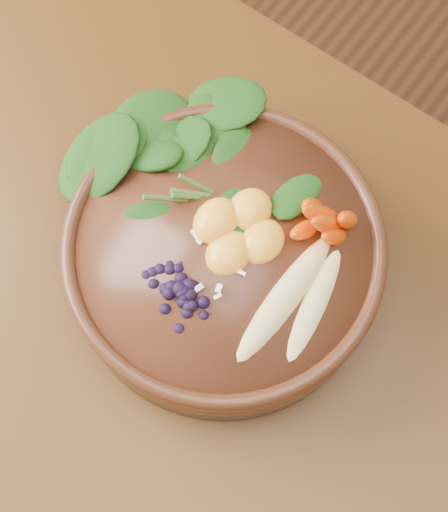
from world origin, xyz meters
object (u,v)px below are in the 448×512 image
at_px(dining_table, 310,509).
at_px(mandarin_cluster, 239,225).
at_px(banana_halves, 301,296).
at_px(stoneware_bowl, 224,259).
at_px(carrot_cluster, 331,201).
at_px(blueberry_pile, 179,288).
at_px(kale_heap, 231,158).

xyz_separation_m(dining_table, mandarin_cluster, (-0.22, 0.16, 0.20)).
relative_size(dining_table, banana_halves, 8.83).
bearing_deg(stoneware_bowl, carrot_cluster, 51.59).
bearing_deg(banana_halves, stoneware_bowl, -177.26).
bearing_deg(dining_table, blueberry_pile, 162.34).
relative_size(stoneware_bowl, kale_heap, 1.53).
xyz_separation_m(kale_heap, blueberry_pile, (0.04, -0.14, -0.00)).
height_order(stoneware_bowl, kale_heap, kale_heap).
xyz_separation_m(kale_heap, mandarin_cluster, (0.05, -0.05, -0.01)).
bearing_deg(carrot_cluster, dining_table, -49.70).
height_order(stoneware_bowl, carrot_cluster, carrot_cluster).
relative_size(dining_table, carrot_cluster, 17.82).
height_order(banana_halves, blueberry_pile, blueberry_pile).
xyz_separation_m(dining_table, kale_heap, (-0.27, 0.21, 0.21)).
height_order(carrot_cluster, mandarin_cluster, carrot_cluster).
bearing_deg(blueberry_pile, dining_table, -17.66).
distance_m(stoneware_bowl, banana_halves, 0.11).
bearing_deg(stoneware_bowl, blueberry_pile, -91.86).
distance_m(kale_heap, mandarin_cluster, 0.07).
bearing_deg(dining_table, stoneware_bowl, 148.11).
xyz_separation_m(kale_heap, carrot_cluster, (0.11, 0.01, 0.02)).
xyz_separation_m(dining_table, banana_halves, (-0.13, 0.14, 0.20)).
height_order(carrot_cluster, banana_halves, carrot_cluster).
distance_m(carrot_cluster, blueberry_pile, 0.17).
bearing_deg(blueberry_pile, kale_heap, 107.08).
relative_size(dining_table, stoneware_bowl, 4.92).
distance_m(dining_table, kale_heap, 0.40).
distance_m(stoneware_bowl, blueberry_pile, 0.09).
bearing_deg(carrot_cluster, stoneware_bowl, -123.69).
distance_m(dining_table, blueberry_pile, 0.31).
distance_m(carrot_cluster, banana_halves, 0.09).
xyz_separation_m(stoneware_bowl, carrot_cluster, (0.07, 0.08, 0.09)).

